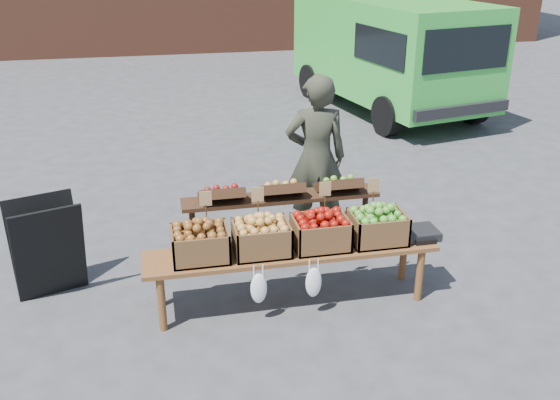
{
  "coord_description": "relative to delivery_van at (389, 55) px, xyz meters",
  "views": [
    {
      "loc": [
        -0.21,
        -5.23,
        3.25
      ],
      "look_at": [
        0.93,
        0.2,
        0.85
      ],
      "focal_mm": 40.0,
      "sensor_mm": 36.0,
      "label": 1
    }
  ],
  "objects": [
    {
      "name": "display_bench",
      "position": [
        -3.38,
        -6.46,
        -0.77
      ],
      "size": [
        2.7,
        0.56,
        0.57
      ],
      "primitive_type": null,
      "color": "brown",
      "rests_on": "ground"
    },
    {
      "name": "vendor",
      "position": [
        -2.8,
        -5.09,
        -0.12
      ],
      "size": [
        0.73,
        0.52,
        1.88
      ],
      "primitive_type": "imported",
      "rotation": [
        0.0,
        0.0,
        3.03
      ],
      "color": "#303225",
      "rests_on": "ground"
    },
    {
      "name": "delivery_van",
      "position": [
        0.0,
        0.0,
        0.0
      ],
      "size": [
        3.08,
        5.06,
        2.11
      ],
      "primitive_type": null,
      "rotation": [
        0.0,
        0.0,
        0.21
      ],
      "color": "green",
      "rests_on": "ground"
    },
    {
      "name": "weighing_scale",
      "position": [
        -2.13,
        -6.46,
        -0.45
      ],
      "size": [
        0.34,
        0.3,
        0.08
      ],
      "primitive_type": "cube",
      "color": "black",
      "rests_on": "display_bench"
    },
    {
      "name": "crate_red_apples",
      "position": [
        -3.11,
        -6.46,
        -0.35
      ],
      "size": [
        0.5,
        0.4,
        0.28
      ],
      "primitive_type": null,
      "color": "#720700",
      "rests_on": "display_bench"
    },
    {
      "name": "crate_golden_apples",
      "position": [
        -4.21,
        -6.46,
        -0.35
      ],
      "size": [
        0.5,
        0.4,
        0.28
      ],
      "primitive_type": null,
      "color": "olive",
      "rests_on": "display_bench"
    },
    {
      "name": "ground",
      "position": [
        -4.31,
        -6.15,
        -1.06
      ],
      "size": [
        80.0,
        80.0,
        0.0
      ],
      "primitive_type": "plane",
      "color": "#404043"
    },
    {
      "name": "chalkboard_sign",
      "position": [
        -5.61,
        -5.81,
        -0.57
      ],
      "size": [
        0.72,
        0.54,
        0.98
      ],
      "primitive_type": null,
      "rotation": [
        0.0,
        0.0,
        0.31
      ],
      "color": "black",
      "rests_on": "ground"
    },
    {
      "name": "back_table",
      "position": [
        -3.33,
        -5.74,
        -0.54
      ],
      "size": [
        2.1,
        0.44,
        1.04
      ],
      "primitive_type": null,
      "color": "#331E11",
      "rests_on": "ground"
    },
    {
      "name": "crate_russet_pears",
      "position": [
        -3.66,
        -6.46,
        -0.35
      ],
      "size": [
        0.5,
        0.4,
        0.28
      ],
      "primitive_type": null,
      "color": "gold",
      "rests_on": "display_bench"
    },
    {
      "name": "crate_green_apples",
      "position": [
        -2.56,
        -6.46,
        -0.35
      ],
      "size": [
        0.5,
        0.4,
        0.28
      ],
      "primitive_type": null,
      "color": "#367D20",
      "rests_on": "display_bench"
    }
  ]
}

